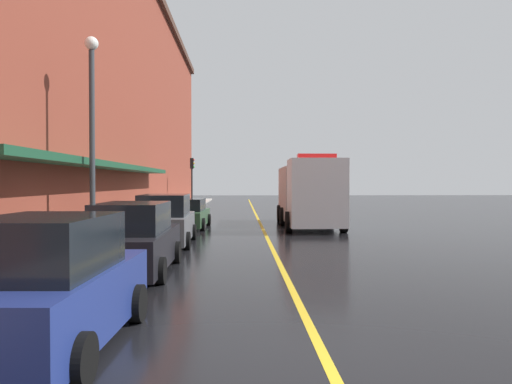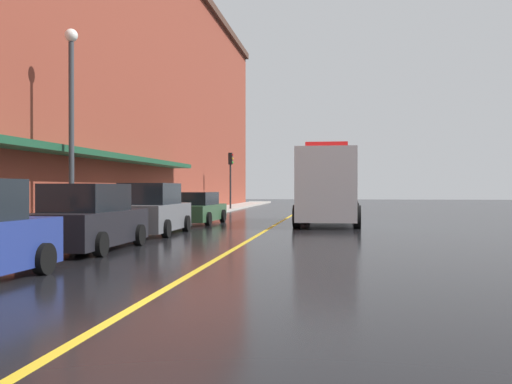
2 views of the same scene
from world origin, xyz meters
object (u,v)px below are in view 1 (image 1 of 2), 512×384
Objects in this scene: box_truck at (308,194)px; parking_meter_1 at (151,210)px; parked_car_1 at (134,240)px; street_lamp_left at (92,120)px; parked_car_2 at (165,221)px; parked_car_3 at (187,214)px; traffic_light_near at (192,173)px; parked_car_0 at (50,288)px; parking_meter_0 at (163,207)px.

box_truck is 8.40m from parking_meter_1.
box_truck is (6.42, 13.03, 0.91)m from parked_car_1.
street_lamp_left is at bearing 32.64° from parked_car_1.
parked_car_3 is (0.11, 6.46, -0.16)m from parked_car_2.
traffic_light_near is (0.66, 25.54, -1.24)m from street_lamp_left.
parked_car_2 is at bearing -86.81° from traffic_light_near.
parked_car_1 is (-0.08, 5.75, -0.02)m from parked_car_0.
parked_car_3 is 3.62× the size of parking_meter_0.
parked_car_2 is at bearing -179.13° from parked_car_3.
parked_car_0 is 0.89× the size of parked_car_1.
parked_car_0 reaches higher than parking_meter_0.
parked_car_3 is at bearing 2.24° from parked_car_0.
traffic_light_near reaches higher than parking_meter_1.
parking_meter_0 is at bearing -90.23° from traffic_light_near.
parked_car_2 reaches higher than parking_meter_1.
box_truck is at bearing -80.56° from parked_car_3.
parked_car_3 is at bearing 77.29° from street_lamp_left.
parking_meter_0 is 3.29m from parking_meter_1.
traffic_light_near is at bearing 2.29° from parked_car_1.
street_lamp_left is at bearing -39.51° from box_truck.
parked_car_0 is 0.61× the size of street_lamp_left.
parked_car_3 is 1.91m from parking_meter_0.
parked_car_3 is at bearing 55.32° from parking_meter_1.
parked_car_2 is 23.07m from traffic_light_near.
street_lamp_left is (-8.44, -9.93, 2.63)m from box_truck.
parking_meter_0 is (-1.42, 13.38, 0.20)m from parked_car_1.
street_lamp_left reaches higher than parked_car_0.
parking_meter_1 is (-7.84, -2.95, -0.71)m from box_truck.
parking_meter_1 is at bearing 147.16° from parked_car_3.
box_truck is at bearing -16.58° from parked_car_0.
parked_car_0 is 34.49m from traffic_light_near.
parking_meter_1 is at bearing -90.19° from traffic_light_near.
parked_car_2 is (-0.15, 11.46, 0.01)m from parked_car_0.
box_truck is (6.50, 7.32, 0.88)m from parked_car_2.
box_truck reaches higher than parked_car_1.
parked_car_2 is 0.54× the size of box_truck.
parked_car_3 is at bearing -0.57° from parked_car_1.
street_lamp_left reaches higher than parked_car_1.
parked_car_0 is at bearing -87.62° from traffic_light_near.
street_lamp_left is (-0.60, -6.99, 3.34)m from parking_meter_1.
street_lamp_left reaches higher than parked_car_3.
parking_meter_0 is (-7.84, 0.35, -0.71)m from box_truck.
traffic_light_near reaches higher than parking_meter_0.
parked_car_0 reaches higher than parking_meter_1.
parked_car_3 is 1.12× the size of traffic_light_near.
parked_car_0 is 15.90m from parking_meter_1.
traffic_light_near is at bearing 4.48° from parked_car_0.
parked_car_1 is at bearing -87.29° from traffic_light_near.
box_truck is at bearing -2.54° from parking_meter_0.
parked_car_0 is 3.18× the size of parking_meter_1.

